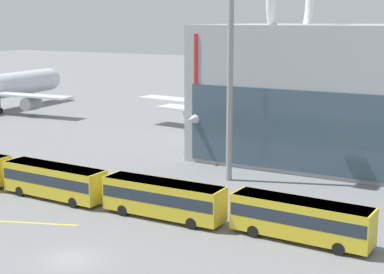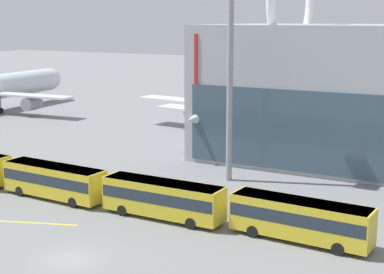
% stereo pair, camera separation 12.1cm
% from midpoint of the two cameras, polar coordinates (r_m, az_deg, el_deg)
% --- Properties ---
extents(ground_plane, '(440.00, 440.00, 0.00)m').
position_cam_midpoint_polar(ground_plane, '(45.08, -11.80, -11.56)').
color(ground_plane, slate).
extents(airliner_at_gate_far, '(46.46, 43.20, 15.66)m').
position_cam_midpoint_polar(airliner_at_gate_far, '(87.84, 7.58, 3.47)').
color(airliner_at_gate_far, silver).
rests_on(airliner_at_gate_far, ground_plane).
extents(shuttle_bus_2, '(11.49, 3.20, 3.35)m').
position_cam_midpoint_polar(shuttle_bus_2, '(59.25, -13.28, -4.02)').
color(shuttle_bus_2, gold).
rests_on(shuttle_bus_2, ground_plane).
extents(shuttle_bus_3, '(11.39, 2.81, 3.35)m').
position_cam_midpoint_polar(shuttle_bus_3, '(52.17, -2.88, -5.83)').
color(shuttle_bus_3, gold).
rests_on(shuttle_bus_3, ground_plane).
extents(shuttle_bus_4, '(11.50, 3.27, 3.35)m').
position_cam_midpoint_polar(shuttle_bus_4, '(47.69, 10.43, -7.68)').
color(shuttle_bus_4, gold).
rests_on(shuttle_bus_4, ground_plane).
extents(floodlight_mast, '(2.22, 2.22, 24.63)m').
position_cam_midpoint_polar(floodlight_mast, '(62.59, 3.69, 8.82)').
color(floodlight_mast, gray).
rests_on(floodlight_mast, ground_plane).
extents(lane_stripe_1, '(7.06, 2.71, 0.01)m').
position_cam_midpoint_polar(lane_stripe_1, '(53.20, -14.82, -8.08)').
color(lane_stripe_1, yellow).
rests_on(lane_stripe_1, ground_plane).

